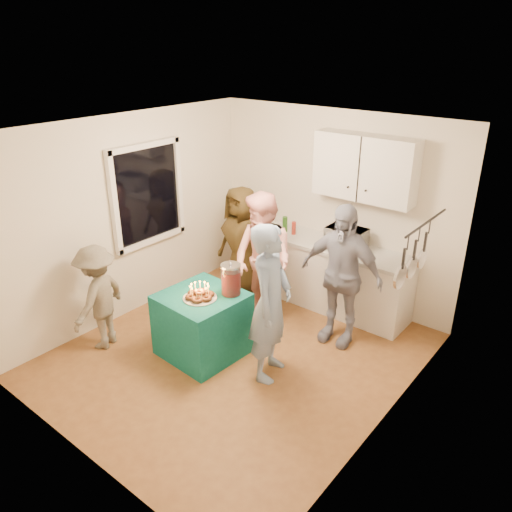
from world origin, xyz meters
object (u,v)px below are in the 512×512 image
Objects in this scene: man_birthday at (271,303)px; child_near_left at (98,298)px; microwave at (346,238)px; woman_back_left at (241,242)px; punch_jar at (231,280)px; woman_back_right at (341,275)px; woman_back_center at (263,262)px; party_table at (203,324)px; counter at (330,277)px.

man_birthday reaches higher than child_near_left.
microwave is 1.47m from woman_back_left.
man_birthday is at bearing -5.88° from punch_jar.
woman_back_center is at bearing -165.37° from woman_back_right.
woman_back_center is at bearing -24.40° from woman_back_left.
party_table is 0.66× the size of child_near_left.
man_birthday is 1.36× the size of child_near_left.
woman_back_right is at bearing -30.79° from man_birthday.
punch_jar is at bearing -45.68° from woman_back_left.
punch_jar is at bearing 44.59° from party_table.
party_table is at bearing 83.31° from man_birthday.
punch_jar is (0.24, 0.24, 0.55)m from party_table.
woman_back_right is at bearing 112.53° from child_near_left.
punch_jar is at bearing -74.09° from woman_back_center.
man_birthday reaches higher than woman_back_center.
woman_back_center is at bearing 24.17° from man_birthday.
woman_back_center is 1.00× the size of woman_back_right.
counter is 0.95m from woman_back_right.
child_near_left reaches higher than microwave.
child_near_left is at bearing -148.55° from party_table.
party_table is at bearing -90.79° from woman_back_center.
microwave is 1.15m from woman_back_center.
microwave is at bearing -15.48° from man_birthday.
counter is 3.01m from child_near_left.
microwave is at bearing 66.70° from woman_back_center.
child_near_left is at bearing -118.83° from woman_back_center.
counter is at bearing 73.71° from party_table.
punch_jar is (-0.51, -1.66, -0.12)m from microwave.
child_near_left is (-1.20, -1.57, -0.23)m from woman_back_center.
microwave is 0.58× the size of party_table.
punch_jar is 0.19× the size of woman_back_center.
woman_back_center reaches higher than child_near_left.
party_table is at bearing 102.61° from child_near_left.
woman_back_left is at bearing 125.89° from punch_jar.
punch_jar is at bearing 65.65° from man_birthday.
man_birthday is 1.08m from woman_back_right.
party_table is 0.54× the size of woman_back_left.
microwave is 1.74m from punch_jar.
woman_back_left is 0.92m from woman_back_center.
microwave is 0.28× the size of woman_back_center.
microwave reaches higher than punch_jar.
woman_back_center is (0.15, 0.93, 0.49)m from party_table.
woman_back_right is 2.84m from child_near_left.
child_near_left reaches higher than punch_jar.
woman_back_left reaches higher than punch_jar.
woman_back_left is (-1.37, -0.47, -0.25)m from microwave.
woman_back_right is (0.32, -0.67, -0.17)m from microwave.
microwave reaches higher than counter.
woman_back_left is (-1.17, -0.47, 0.36)m from counter.
counter is at bearing 30.38° from woman_back_left.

